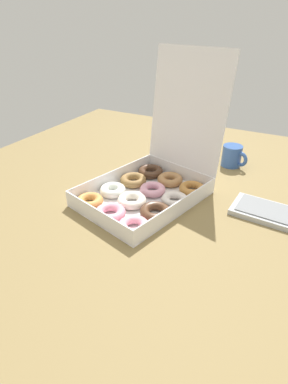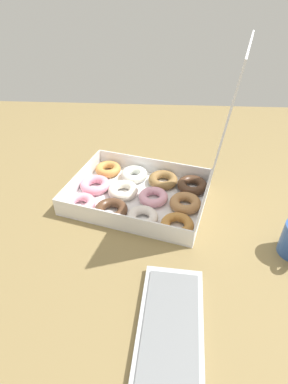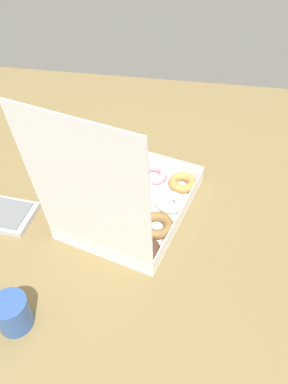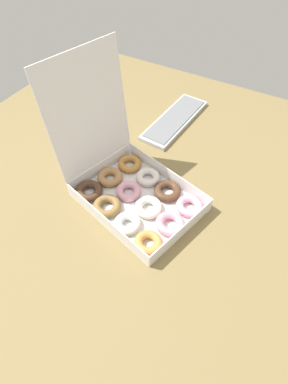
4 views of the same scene
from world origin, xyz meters
TOP-DOWN VIEW (x-y plane):
  - ground_plane at (0.00, 0.00)cm, footprint 180.00×180.00cm
  - donut_box at (-4.77, -0.41)cm, footprint 42.96×53.50cm
  - coffee_mug at (15.66, 39.30)cm, footprint 11.47×8.22cm

SIDE VIEW (x-z plane):
  - ground_plane at x=0.00cm, z-range -2.00..0.00cm
  - donut_box at x=-4.77cm, z-range -19.35..28.60cm
  - coffee_mug at x=15.66cm, z-range 0.12..9.17cm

